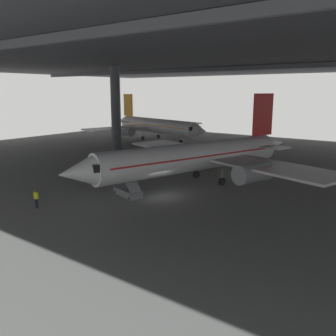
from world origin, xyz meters
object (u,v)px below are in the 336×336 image
at_px(crew_worker_near_nose, 36,197).
at_px(baggage_tug, 216,162).
at_px(boarding_stairs, 128,189).
at_px(airplane_main, 198,156).
at_px(crew_worker_by_stairs, 131,179).
at_px(airplane_distant, 155,126).

bearing_deg(crew_worker_near_nose, baggage_tug, 81.70).
distance_m(boarding_stairs, crew_worker_near_nose, 9.01).
bearing_deg(airplane_main, baggage_tug, 107.37).
relative_size(airplane_main, boarding_stairs, 7.18).
bearing_deg(boarding_stairs, crew_worker_near_nose, -116.42).
relative_size(boarding_stairs, baggage_tug, 1.93).
bearing_deg(boarding_stairs, crew_worker_by_stairs, 125.10).
height_order(crew_worker_by_stairs, airplane_distant, airplane_distant).
relative_size(airplane_main, crew_worker_by_stairs, 19.01).
relative_size(airplane_main, crew_worker_near_nose, 18.12).
bearing_deg(crew_worker_near_nose, boarding_stairs, 63.58).
height_order(airplane_main, crew_worker_near_nose, airplane_main).
relative_size(crew_worker_by_stairs, airplane_distant, 0.05).
distance_m(airplane_distant, baggage_tug, 30.15).
bearing_deg(crew_worker_by_stairs, airplane_main, 49.71).
bearing_deg(airplane_main, crew_worker_near_nose, -113.64).
relative_size(crew_worker_near_nose, crew_worker_by_stairs, 1.05).
relative_size(crew_worker_by_stairs, baggage_tug, 0.73).
bearing_deg(airplane_distant, airplane_main, -44.71).
bearing_deg(crew_worker_near_nose, airplane_distant, 115.10).
relative_size(boarding_stairs, airplane_distant, 0.14).
relative_size(airplane_main, airplane_distant, 1.03).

